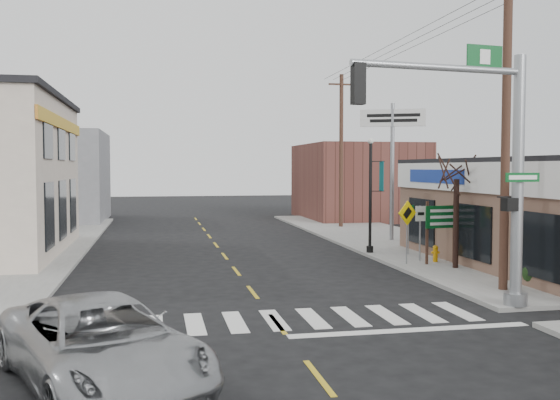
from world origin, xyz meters
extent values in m
plane|color=black|center=(0.00, 0.00, 0.00)|extent=(140.00, 140.00, 0.00)
cube|color=gray|center=(9.00, 13.00, 0.07)|extent=(6.00, 38.00, 0.13)
cube|color=gray|center=(-9.00, 13.00, 0.07)|extent=(6.00, 38.00, 0.13)
cube|color=gold|center=(0.00, 8.00, 0.01)|extent=(0.12, 56.00, 0.01)
cube|color=silver|center=(0.00, 0.40, 0.01)|extent=(11.00, 2.20, 0.01)
cube|color=brown|center=(12.00, 30.00, 2.80)|extent=(8.00, 10.00, 5.60)
cube|color=slate|center=(-11.00, 32.00, 3.20)|extent=(9.00, 10.00, 6.40)
imported|color=#989A9D|center=(-3.88, -3.77, 0.77)|extent=(4.54, 6.13, 1.55)
cylinder|color=gray|center=(6.63, 0.24, 3.49)|extent=(0.31, 0.31, 6.72)
cylinder|color=gray|center=(4.17, 0.24, 6.40)|extent=(4.93, 0.18, 0.18)
cube|color=black|center=(1.91, 0.24, 5.90)|extent=(0.31, 0.25, 1.01)
cube|color=#09491B|center=(6.63, 0.02, 3.60)|extent=(1.06, 0.04, 0.25)
cube|color=#09491B|center=(5.51, 0.24, 6.74)|extent=(1.06, 0.05, 0.62)
cube|color=black|center=(6.38, 0.19, 2.87)|extent=(0.36, 0.29, 0.36)
cube|color=#482E21|center=(7.33, 7.42, 1.35)|extent=(0.09, 0.09, 2.44)
cube|color=#482E21|center=(8.46, 7.42, 1.35)|extent=(0.09, 0.09, 2.44)
cube|color=#0B4329|center=(7.89, 7.36, 1.96)|extent=(1.39, 0.05, 0.87)
cylinder|color=#C38207|center=(7.92, 7.91, 0.39)|extent=(0.19, 0.19, 0.53)
sphere|color=#C38207|center=(7.92, 7.91, 0.69)|extent=(0.21, 0.21, 0.21)
cylinder|color=gray|center=(6.60, 7.65, 1.25)|extent=(0.05, 0.05, 2.25)
cube|color=yellow|center=(6.60, 7.62, 2.11)|extent=(0.95, 0.03, 0.95)
cylinder|color=black|center=(6.30, 11.03, 2.55)|extent=(0.13, 0.13, 4.83)
sphere|color=silver|center=(6.30, 11.03, 5.01)|extent=(0.26, 0.26, 0.26)
cube|color=#084C50|center=(6.81, 11.03, 3.48)|extent=(0.02, 0.51, 1.30)
cylinder|color=gray|center=(8.98, 15.30, 3.63)|extent=(0.21, 0.21, 7.01)
cube|color=silver|center=(8.98, 15.30, 6.39)|extent=(3.30, 0.18, 0.88)
cylinder|color=black|center=(8.02, 6.42, 1.78)|extent=(0.21, 0.21, 3.30)
ellipsoid|color=#123512|center=(9.02, 2.61, 0.58)|extent=(1.20, 1.20, 0.90)
ellipsoid|color=black|center=(10.37, 7.30, 0.53)|extent=(1.06, 1.06, 0.79)
cylinder|color=#462C22|center=(7.50, 2.31, 5.27)|extent=(0.27, 0.27, 10.27)
cylinder|color=#43311E|center=(8.54, 22.82, 4.90)|extent=(0.25, 0.25, 9.55)
cube|color=#43311E|center=(8.54, 22.82, 9.05)|extent=(1.66, 0.10, 0.10)
camera|label=1|loc=(-2.91, -14.91, 3.87)|focal=40.00mm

